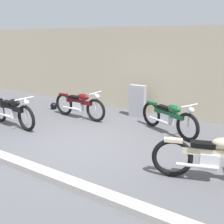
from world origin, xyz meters
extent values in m
plane|color=#56565B|center=(0.00, 0.00, 0.00)|extent=(40.00, 40.00, 0.00)
cube|color=beige|center=(0.00, 3.57, 1.41)|extent=(18.00, 0.30, 2.82)
cube|color=#B7B2A8|center=(0.00, -1.51, 0.06)|extent=(18.00, 0.24, 0.12)
cube|color=#9E9EA3|center=(0.08, 2.81, 0.51)|extent=(0.53, 0.22, 1.03)
sphere|color=black|center=(-2.85, 2.00, 0.12)|extent=(0.24, 0.24, 0.24)
torus|color=black|center=(-1.86, -0.03, 0.37)|extent=(0.74, 0.15, 0.73)
cube|color=silver|center=(-2.58, 0.03, 0.39)|extent=(0.34, 0.23, 0.28)
cube|color=black|center=(-2.53, 0.03, 0.55)|extent=(1.03, 0.18, 0.12)
ellipsoid|color=black|center=(-2.35, 0.01, 0.73)|extent=(0.46, 0.24, 0.20)
cube|color=black|center=(-2.71, 0.04, 0.68)|extent=(0.41, 0.21, 0.08)
cylinder|color=silver|center=(-1.86, -0.03, 0.64)|extent=(0.06, 0.06, 0.55)
cylinder|color=silver|center=(-1.86, -0.03, 0.92)|extent=(0.08, 0.58, 0.04)
sphere|color=silver|center=(-1.78, -0.04, 0.82)|extent=(0.14, 0.14, 0.14)
cylinder|color=silver|center=(-2.79, -0.07, 0.32)|extent=(0.70, 0.12, 0.06)
torus|color=black|center=(2.36, -0.23, 0.37)|extent=(0.74, 0.33, 0.75)
cube|color=silver|center=(2.97, -0.03, 0.39)|extent=(0.38, 0.30, 0.29)
cube|color=beige|center=(3.02, -0.01, 0.56)|extent=(1.03, 0.43, 0.12)
cube|color=black|center=(2.84, -0.07, 0.69)|extent=(0.45, 0.31, 0.08)
cube|color=beige|center=(2.36, -0.23, 0.72)|extent=(0.35, 0.22, 0.06)
cylinder|color=silver|center=(2.81, -0.21, 0.32)|extent=(0.70, 0.29, 0.06)
torus|color=black|center=(-0.74, 1.66, 0.36)|extent=(0.72, 0.11, 0.71)
torus|color=black|center=(-2.06, 1.70, 0.36)|extent=(0.72, 0.11, 0.71)
cube|color=silver|center=(-1.45, 1.68, 0.38)|extent=(0.32, 0.21, 0.27)
cube|color=#590F14|center=(-1.40, 1.68, 0.53)|extent=(1.00, 0.13, 0.12)
ellipsoid|color=#590F14|center=(-1.23, 1.67, 0.71)|extent=(0.44, 0.21, 0.20)
cube|color=black|center=(-1.58, 1.69, 0.66)|extent=(0.40, 0.19, 0.08)
cube|color=#590F14|center=(-2.06, 1.70, 0.69)|extent=(0.32, 0.13, 0.06)
cylinder|color=silver|center=(-0.74, 1.66, 0.62)|extent=(0.05, 0.05, 0.54)
cylinder|color=silver|center=(-0.74, 1.66, 0.89)|extent=(0.05, 0.57, 0.04)
sphere|color=silver|center=(-0.66, 1.66, 0.80)|extent=(0.14, 0.14, 0.14)
cylinder|color=silver|center=(-1.65, 1.57, 0.31)|extent=(0.69, 0.08, 0.06)
torus|color=black|center=(2.07, 1.64, 0.36)|extent=(0.69, 0.38, 0.72)
torus|color=black|center=(0.86, 2.19, 0.36)|extent=(0.69, 0.38, 0.72)
cube|color=silver|center=(1.42, 1.93, 0.38)|extent=(0.37, 0.31, 0.28)
cube|color=#145128|center=(1.46, 1.91, 0.54)|extent=(0.97, 0.51, 0.12)
ellipsoid|color=#145128|center=(1.63, 1.84, 0.72)|extent=(0.48, 0.36, 0.20)
cube|color=black|center=(1.30, 1.99, 0.67)|extent=(0.43, 0.32, 0.08)
cube|color=#145128|center=(0.86, 2.19, 0.70)|extent=(0.34, 0.24, 0.06)
cylinder|color=silver|center=(2.07, 1.64, 0.63)|extent=(0.06, 0.06, 0.54)
cylinder|color=silver|center=(2.07, 1.64, 0.90)|extent=(0.27, 0.54, 0.04)
sphere|color=silver|center=(2.14, 1.61, 0.81)|extent=(0.14, 0.14, 0.14)
cylinder|color=silver|center=(1.19, 1.91, 0.31)|extent=(0.66, 0.34, 0.06)
camera|label=1|loc=(3.79, -4.53, 2.52)|focal=42.13mm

